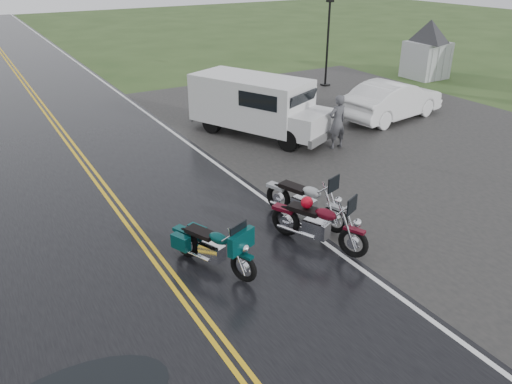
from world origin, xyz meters
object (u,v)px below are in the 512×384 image
Objects in this scene: visitor_center at (430,34)px; person_at_van at (337,123)px; motorcycle_teal at (243,256)px; van_white at (289,121)px; motorcycle_red at (354,231)px; motorcycle_silver at (336,208)px; lamp_post_far_right at (328,40)px; sedan_white at (393,101)px.

visitor_center reaches higher than person_at_van.
van_white is (5.31, 6.12, 0.46)m from motorcycle_teal.
visitor_center is 20.41m from motorcycle_red.
motorcycle_silver is (-15.71, -11.37, -1.66)m from visitor_center.
visitor_center is 8.15× the size of person_at_van.
visitor_center is at bearing 13.75° from motorcycle_red.
person_at_van is 9.71m from lamp_post_far_right.
person_at_van is (6.98, 5.50, 0.30)m from motorcycle_teal.
sedan_white is (11.30, 7.09, 0.13)m from motorcycle_teal.
van_white reaches higher than motorcycle_silver.
motorcycle_silver is at bearing 47.96° from motorcycle_red.
lamp_post_far_right reaches higher than sedan_white.
van_white reaches higher than motorcycle_teal.
lamp_post_far_right reaches higher than motorcycle_teal.
visitor_center reaches higher than sedan_white.
motorcycle_red is at bearing -125.60° from motorcycle_silver.
person_at_van reaches higher than motorcycle_red.
van_white is at bearing 43.85° from motorcycle_red.
person_at_van is at bearing -125.65° from lamp_post_far_right.
motorcycle_teal is at bearing -147.31° from visitor_center.
sedan_white is at bearing -101.60° from lamp_post_far_right.
motorcycle_silver is at bearing -10.19° from motorcycle_teal.
van_white is 1.22× the size of lamp_post_far_right.
lamp_post_far_right is at bearing 24.42° from motorcycle_teal.
motorcycle_red is 0.53× the size of lamp_post_far_right.
visitor_center is 19.46m from motorcycle_silver.
van_white reaches higher than sedan_white.
van_white is (-13.39, -5.88, -1.26)m from visitor_center.
motorcycle_red is at bearing 122.68° from sedan_white.
van_white is 10.29m from lamp_post_far_right.
sedan_white reaches higher than motorcycle_teal.
sedan_white is 6.53m from lamp_post_far_right.
van_white reaches higher than person_at_van.
van_white is at bearing -156.29° from visitor_center.
visitor_center is 3.24× the size of sedan_white.
motorcycle_red is (-16.07, -12.47, -1.66)m from visitor_center.
lamp_post_far_right is at bearing 168.02° from visitor_center.
lamp_post_far_right is at bearing -126.16° from person_at_van.
sedan_white is at bearing -146.45° from visitor_center.
motorcycle_teal is at bearing 174.36° from motorcycle_silver.
lamp_post_far_right is (12.58, 13.30, 1.69)m from motorcycle_teal.
lamp_post_far_right is (5.60, 7.81, 1.40)m from person_at_van.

